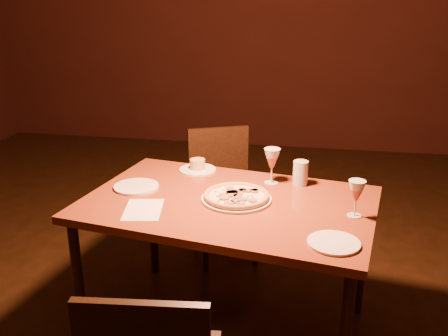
# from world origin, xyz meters

# --- Properties ---
(back_wall) EXTENTS (6.00, 0.04, 3.00)m
(back_wall) POSITION_xyz_m (0.00, 3.50, 1.50)
(back_wall) COLOR #351410
(back_wall) RESTS_ON floor
(dining_table) EXTENTS (1.43, 1.05, 0.70)m
(dining_table) POSITION_xyz_m (0.14, 0.28, 0.64)
(dining_table) COLOR brown
(dining_table) RESTS_ON floor
(chair_far) EXTENTS (0.51, 0.51, 0.80)m
(chair_far) POSITION_xyz_m (-0.04, 1.07, 0.45)
(chair_far) COLOR black
(chair_far) RESTS_ON floor
(pizza_plate) EXTENTS (0.32, 0.32, 0.04)m
(pizza_plate) POSITION_xyz_m (0.17, 0.30, 0.72)
(pizza_plate) COLOR white
(pizza_plate) RESTS_ON dining_table
(ramekin_saucer) EXTENTS (0.20, 0.20, 0.06)m
(ramekin_saucer) POSITION_xyz_m (-0.10, 0.66, 0.72)
(ramekin_saucer) COLOR white
(ramekin_saucer) RESTS_ON dining_table
(wine_glass_far) EXTENTS (0.08, 0.08, 0.18)m
(wine_glass_far) POSITION_xyz_m (0.31, 0.54, 0.79)
(wine_glass_far) COLOR #A95446
(wine_glass_far) RESTS_ON dining_table
(wine_glass_right) EXTENTS (0.07, 0.07, 0.16)m
(wine_glass_right) POSITION_xyz_m (0.69, 0.21, 0.78)
(wine_glass_right) COLOR #A95446
(wine_glass_right) RESTS_ON dining_table
(water_tumbler) EXTENTS (0.07, 0.07, 0.12)m
(water_tumbler) POSITION_xyz_m (0.45, 0.54, 0.76)
(water_tumbler) COLOR #B1B8C1
(water_tumbler) RESTS_ON dining_table
(side_plate_left) EXTENTS (0.22, 0.22, 0.01)m
(side_plate_left) POSITION_xyz_m (-0.34, 0.36, 0.71)
(side_plate_left) COLOR white
(side_plate_left) RESTS_ON dining_table
(side_plate_near) EXTENTS (0.20, 0.20, 0.01)m
(side_plate_near) POSITION_xyz_m (0.60, -0.06, 0.71)
(side_plate_near) COLOR white
(side_plate_near) RESTS_ON dining_table
(menu_card) EXTENTS (0.20, 0.26, 0.00)m
(menu_card) POSITION_xyz_m (-0.22, 0.11, 0.70)
(menu_card) COLOR white
(menu_card) RESTS_ON dining_table
(pendant_light) EXTENTS (0.12, 0.12, 0.12)m
(pendant_light) POSITION_xyz_m (0.14, 0.28, 1.57)
(pendant_light) COLOR #FF7E47
(pendant_light) RESTS_ON ceiling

